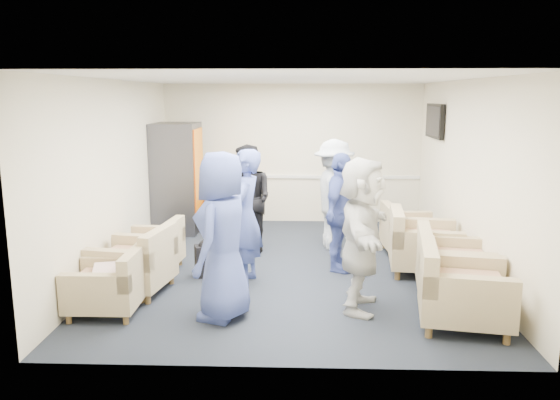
{
  "coord_description": "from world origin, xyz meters",
  "views": [
    {
      "loc": [
        0.13,
        -7.67,
        2.48
      ],
      "look_at": [
        -0.15,
        0.2,
        0.97
      ],
      "focal_mm": 35.0,
      "sensor_mm": 36.0,
      "label": 1
    }
  ],
  "objects_px": {
    "armchair_corner": "(228,213)",
    "armchair_left_far": "(154,250)",
    "armchair_right_near": "(458,292)",
    "armchair_left_near": "(111,287)",
    "person_back_left": "(249,199)",
    "person_front_left": "(223,236)",
    "armchair_right_midnear": "(449,266)",
    "armchair_left_mid": "(137,265)",
    "armchair_right_midfar": "(420,246)",
    "armchair_right_far": "(407,233)",
    "person_mid_right": "(340,212)",
    "person_mid_left": "(245,217)",
    "person_back_right": "(334,194)",
    "person_front_right": "(362,235)",
    "vending_machine": "(178,178)"
  },
  "relations": [
    {
      "from": "armchair_left_mid",
      "to": "armchair_left_far",
      "type": "relative_size",
      "value": 1.18
    },
    {
      "from": "armchair_right_near",
      "to": "armchair_corner",
      "type": "bearing_deg",
      "value": 45.26
    },
    {
      "from": "person_back_right",
      "to": "person_front_right",
      "type": "distance_m",
      "value": 2.63
    },
    {
      "from": "armchair_right_far",
      "to": "person_front_left",
      "type": "xyz_separation_m",
      "value": [
        -2.56,
        -2.6,
        0.61
      ]
    },
    {
      "from": "armchair_right_midnear",
      "to": "armchair_right_far",
      "type": "height_order",
      "value": "armchair_right_midnear"
    },
    {
      "from": "armchair_right_midfar",
      "to": "person_back_left",
      "type": "bearing_deg",
      "value": 76.58
    },
    {
      "from": "armchair_right_far",
      "to": "person_back_left",
      "type": "bearing_deg",
      "value": 86.58
    },
    {
      "from": "armchair_right_midnear",
      "to": "person_front_left",
      "type": "height_order",
      "value": "person_front_left"
    },
    {
      "from": "armchair_right_far",
      "to": "person_mid_right",
      "type": "height_order",
      "value": "person_mid_right"
    },
    {
      "from": "armchair_right_near",
      "to": "person_mid_left",
      "type": "xyz_separation_m",
      "value": [
        -2.44,
        1.3,
        0.52
      ]
    },
    {
      "from": "person_back_right",
      "to": "person_front_right",
      "type": "xyz_separation_m",
      "value": [
        0.16,
        -2.62,
        0.0
      ]
    },
    {
      "from": "armchair_left_near",
      "to": "armchair_right_midnear",
      "type": "height_order",
      "value": "armchair_right_midnear"
    },
    {
      "from": "vending_machine",
      "to": "person_front_left",
      "type": "bearing_deg",
      "value": -70.77
    },
    {
      "from": "armchair_right_midfar",
      "to": "armchair_corner",
      "type": "relative_size",
      "value": 1.06
    },
    {
      "from": "armchair_corner",
      "to": "vending_machine",
      "type": "bearing_deg",
      "value": -9.66
    },
    {
      "from": "person_front_left",
      "to": "armchair_left_far",
      "type": "bearing_deg",
      "value": -125.92
    },
    {
      "from": "vending_machine",
      "to": "person_front_right",
      "type": "height_order",
      "value": "vending_machine"
    },
    {
      "from": "armchair_right_far",
      "to": "armchair_right_near",
      "type": "bearing_deg",
      "value": 177.18
    },
    {
      "from": "armchair_corner",
      "to": "person_mid_right",
      "type": "xyz_separation_m",
      "value": [
        1.92,
        -2.43,
        0.55
      ]
    },
    {
      "from": "armchair_left_mid",
      "to": "person_mid_left",
      "type": "height_order",
      "value": "person_mid_left"
    },
    {
      "from": "armchair_right_midfar",
      "to": "armchair_right_far",
      "type": "distance_m",
      "value": 0.9
    },
    {
      "from": "armchair_right_midfar",
      "to": "person_back_left",
      "type": "height_order",
      "value": "person_back_left"
    },
    {
      "from": "person_front_left",
      "to": "person_mid_left",
      "type": "height_order",
      "value": "person_front_left"
    },
    {
      "from": "armchair_right_midfar",
      "to": "person_front_right",
      "type": "distance_m",
      "value": 1.8
    },
    {
      "from": "armchair_right_near",
      "to": "person_back_right",
      "type": "xyz_separation_m",
      "value": [
        -1.17,
        3.06,
        0.52
      ]
    },
    {
      "from": "armchair_corner",
      "to": "armchair_left_far",
      "type": "bearing_deg",
      "value": 50.63
    },
    {
      "from": "armchair_corner",
      "to": "vending_machine",
      "type": "height_order",
      "value": "vending_machine"
    },
    {
      "from": "armchair_right_midnear",
      "to": "person_back_right",
      "type": "distance_m",
      "value": 2.53
    },
    {
      "from": "armchair_right_near",
      "to": "person_back_left",
      "type": "xyz_separation_m",
      "value": [
        -2.53,
        2.75,
        0.49
      ]
    },
    {
      "from": "armchair_corner",
      "to": "person_front_left",
      "type": "distance_m",
      "value": 4.26
    },
    {
      "from": "armchair_left_near",
      "to": "vending_machine",
      "type": "relative_size",
      "value": 0.4
    },
    {
      "from": "armchair_right_midnear",
      "to": "person_back_left",
      "type": "xyz_separation_m",
      "value": [
        -2.69,
        1.77,
        0.5
      ]
    },
    {
      "from": "armchair_left_near",
      "to": "armchair_left_mid",
      "type": "relative_size",
      "value": 0.77
    },
    {
      "from": "armchair_right_far",
      "to": "armchair_right_midnear",
      "type": "bearing_deg",
      "value": -177.52
    },
    {
      "from": "person_front_right",
      "to": "armchair_right_near",
      "type": "bearing_deg",
      "value": -102.67
    },
    {
      "from": "armchair_left_mid",
      "to": "person_front_right",
      "type": "distance_m",
      "value": 2.87
    },
    {
      "from": "armchair_right_midfar",
      "to": "armchair_right_midnear",
      "type": "bearing_deg",
      "value": -161.83
    },
    {
      "from": "person_front_left",
      "to": "armchair_left_mid",
      "type": "bearing_deg",
      "value": -105.53
    },
    {
      "from": "person_mid_left",
      "to": "person_mid_right",
      "type": "relative_size",
      "value": 1.06
    },
    {
      "from": "armchair_left_far",
      "to": "armchair_right_near",
      "type": "distance_m",
      "value": 4.18
    },
    {
      "from": "person_back_right",
      "to": "armchair_left_far",
      "type": "bearing_deg",
      "value": 106.3
    },
    {
      "from": "armchair_corner",
      "to": "person_mid_left",
      "type": "height_order",
      "value": "person_mid_left"
    },
    {
      "from": "armchair_right_midnear",
      "to": "armchair_right_near",
      "type": "bearing_deg",
      "value": -179.61
    },
    {
      "from": "armchair_right_midnear",
      "to": "armchair_left_mid",
      "type": "bearing_deg",
      "value": 100.43
    },
    {
      "from": "armchair_corner",
      "to": "person_back_left",
      "type": "distance_m",
      "value": 1.76
    },
    {
      "from": "person_front_right",
      "to": "armchair_right_midnear",
      "type": "bearing_deg",
      "value": -54.61
    },
    {
      "from": "armchair_left_far",
      "to": "armchair_right_midfar",
      "type": "xyz_separation_m",
      "value": [
        3.78,
        0.1,
        0.06
      ]
    },
    {
      "from": "armchair_right_near",
      "to": "armchair_left_near",
      "type": "bearing_deg",
      "value": 96.67
    },
    {
      "from": "person_back_left",
      "to": "person_front_right",
      "type": "xyz_separation_m",
      "value": [
        1.52,
        -2.31,
        0.04
      ]
    },
    {
      "from": "person_front_left",
      "to": "person_mid_left",
      "type": "distance_m",
      "value": 1.17
    }
  ]
}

